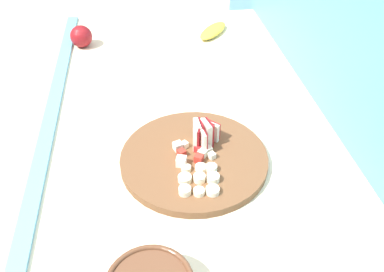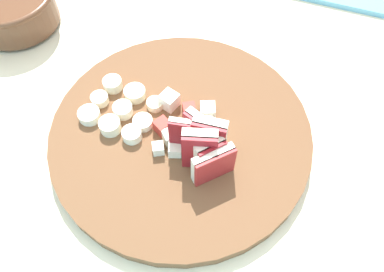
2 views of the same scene
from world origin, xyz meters
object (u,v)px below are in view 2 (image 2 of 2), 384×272
cutting_board (183,134)px  apple_wedge_fan (206,146)px  banana_slice_rows (122,110)px  apple_dice_pile (182,124)px  ceramic_bowl (13,7)px

cutting_board → apple_wedge_fan: bearing=143.7°
banana_slice_rows → apple_wedge_fan: bearing=167.5°
apple_dice_pile → ceramic_bowl: 0.35m
cutting_board → banana_slice_rows: (0.09, 0.00, 0.02)m
cutting_board → apple_dice_pile: size_ratio=3.58×
apple_dice_pile → banana_slice_rows: bearing=3.5°
apple_wedge_fan → apple_dice_pile: (0.04, -0.03, -0.02)m
cutting_board → apple_dice_pile: 0.02m
cutting_board → apple_wedge_fan: size_ratio=3.97×
ceramic_bowl → apple_wedge_fan: bearing=158.3°
banana_slice_rows → ceramic_bowl: bearing=-26.1°
apple_dice_pile → ceramic_bowl: ceramic_bowl is taller
apple_dice_pile → ceramic_bowl: (0.33, -0.12, 0.01)m
apple_wedge_fan → apple_dice_pile: 0.06m
apple_wedge_fan → ceramic_bowl: bearing=-21.7°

